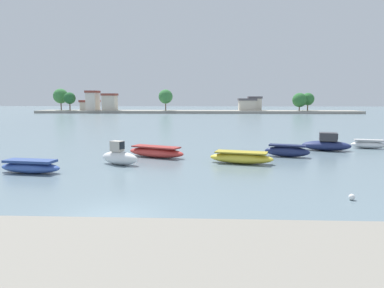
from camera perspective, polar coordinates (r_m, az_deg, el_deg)
The scene contains 11 objects.
ground_plane at distance 16.71m, azimuth -12.10°, elevation -10.91°, with size 400.00×400.00×0.00m, color slate.
seawall_embankment at distance 9.86m, azimuth -24.11°, elevation -19.58°, with size 65.47×5.38×1.61m, color gray.
moored_boat_1 at distance 27.69m, azimuth -23.60°, elevation -3.22°, with size 4.50×2.03×0.91m.
moored_boat_2 at distance 29.00m, azimuth -11.10°, elevation -1.91°, with size 3.42×2.36×1.82m.
moored_boat_3 at distance 32.14m, azimuth -5.56°, elevation -1.22°, with size 5.52×3.59×0.96m.
moored_boat_4 at distance 29.25m, azimuth 7.58°, elevation -2.10°, with size 5.23×2.81×0.94m.
moored_boat_5 at distance 33.31m, azimuth 14.42°, elevation -1.04°, with size 4.02×2.23×1.05m.
moored_boat_6 at distance 38.32m, azimuth 20.01°, elevation -0.01°, with size 4.85×2.72×1.74m.
moored_boat_7 at distance 41.62m, azimuth 25.53°, elevation -0.03°, with size 3.55×1.89×0.89m.
mooring_buoy_1 at distance 20.48m, azimuth 23.36°, elevation -7.50°, with size 0.32×0.32×0.32m, color white.
distant_shoreline at distance 123.33m, azimuth -2.13°, elevation 5.88°, with size 105.41×10.31×8.07m.
Camera 1 is at (4.17, -15.34, 5.15)m, focal length 34.67 mm.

